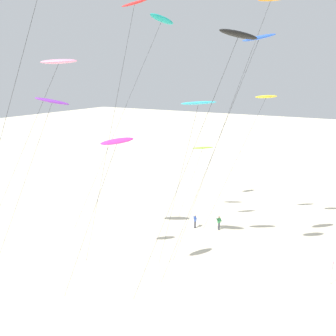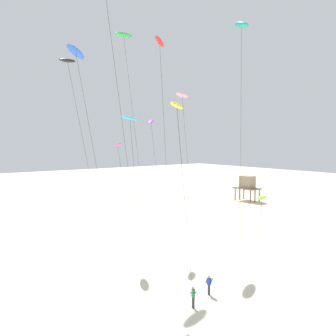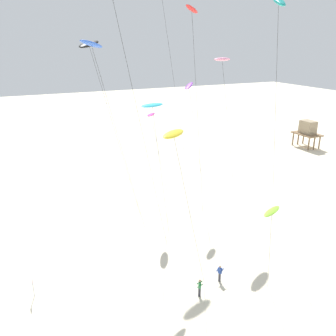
# 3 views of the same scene
# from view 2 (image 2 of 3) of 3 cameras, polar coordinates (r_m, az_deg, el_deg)

# --- Properties ---
(ground_plane) EXTENTS (260.00, 260.00, 0.00)m
(ground_plane) POSITION_cam_2_polar(r_m,az_deg,el_deg) (29.40, -12.69, -21.95)
(ground_plane) COLOR beige
(kite_green) EXTENTS (6.97, 8.80, 26.37)m
(kite_green) POSITION_cam_2_polar(r_m,az_deg,el_deg) (46.08, -7.17, 20.38)
(kite_green) COLOR green
(kite_green) RESTS_ON ground
(kite_lime) EXTENTS (2.75, 3.55, 8.94)m
(kite_lime) POSITION_cam_2_polar(r_m,az_deg,el_deg) (27.52, 14.93, -4.77)
(kite_lime) COLOR #8CD833
(kite_lime) RESTS_ON ground
(kite_black) EXTENTS (6.43, 7.40, 20.70)m
(kite_black) POSITION_cam_2_polar(r_m,az_deg,el_deg) (34.15, -15.92, 16.19)
(kite_black) COLOR black
(kite_black) RESTS_ON ground
(kite_cyan) EXTENTS (3.46, 4.32, 15.37)m
(kite_cyan) POSITION_cam_2_polar(r_m,az_deg,el_deg) (32.59, -6.17, 7.85)
(kite_cyan) COLOR #33BFE0
(kite_cyan) RESTS_ON ground
(kite_teal) EXTENTS (8.17, 9.18, 23.95)m
(kite_teal) POSITION_cam_2_polar(r_m,az_deg,el_deg) (34.06, 11.80, 21.47)
(kite_teal) COLOR teal
(kite_teal) RESTS_ON ground
(kite_magenta) EXTENTS (4.38, 4.65, 12.95)m
(kite_magenta) POSITION_cam_2_polar(r_m,az_deg,el_deg) (40.70, -8.15, 3.68)
(kite_magenta) COLOR #D8339E
(kite_magenta) RESTS_ON ground
(kite_red) EXTENTS (4.17, 5.06, 23.69)m
(kite_red) POSITION_cam_2_polar(r_m,az_deg,el_deg) (38.50, -1.30, 18.92)
(kite_red) COLOR red
(kite_red) RESTS_ON ground
(kite_purple) EXTENTS (5.29, 6.08, 15.92)m
(kite_purple) POSITION_cam_2_polar(r_m,az_deg,el_deg) (44.57, -2.76, 7.33)
(kite_purple) COLOR purple
(kite_purple) RESTS_ON ground
(kite_pink) EXTENTS (6.94, 8.56, 18.88)m
(kite_pink) POSITION_cam_2_polar(r_m,az_deg,el_deg) (43.69, 2.33, 11.59)
(kite_pink) COLOR pink
(kite_pink) RESTS_ON ground
(kite_yellow) EXTENTS (5.38, 6.41, 15.46)m
(kite_yellow) POSITION_cam_2_polar(r_m,az_deg,el_deg) (22.33, 1.49, 9.65)
(kite_yellow) COLOR yellow
(kite_yellow) RESTS_ON ground
(kite_blue) EXTENTS (6.13, 7.22, 20.68)m
(kite_blue) POSITION_cam_2_polar(r_m,az_deg,el_deg) (31.12, -14.62, 17.30)
(kite_blue) COLOR blue
(kite_blue) RESTS_ON ground
(kite_flyer_nearest) EXTENTS (0.69, 0.68, 1.67)m
(kite_flyer_nearest) POSITION_cam_2_polar(r_m,az_deg,el_deg) (29.25, 4.10, -20.07)
(kite_flyer_nearest) COLOR #33333D
(kite_flyer_nearest) RESTS_ON ground
(kite_flyer_middle) EXTENTS (0.67, 0.66, 1.67)m
(kite_flyer_middle) POSITION_cam_2_polar(r_m,az_deg,el_deg) (31.52, 6.66, -18.23)
(kite_flyer_middle) COLOR #33333D
(kite_flyer_middle) RESTS_ON ground
(stilt_house) EXTENTS (5.38, 3.61, 5.47)m
(stilt_house) POSITION_cam_2_polar(r_m,az_deg,el_deg) (78.79, 12.71, -2.52)
(stilt_house) COLOR #846647
(stilt_house) RESTS_ON ground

